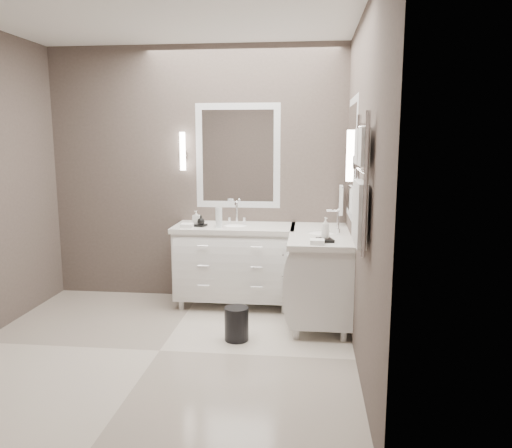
# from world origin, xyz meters

# --- Properties ---
(floor) EXTENTS (3.20, 3.00, 0.01)m
(floor) POSITION_xyz_m (0.00, 0.00, -0.01)
(floor) COLOR beige
(floor) RESTS_ON ground
(ceiling) EXTENTS (3.20, 3.00, 0.01)m
(ceiling) POSITION_xyz_m (0.00, 0.00, 2.71)
(ceiling) COLOR white
(ceiling) RESTS_ON wall_back
(wall_back) EXTENTS (3.20, 0.01, 2.70)m
(wall_back) POSITION_xyz_m (0.00, 1.50, 1.35)
(wall_back) COLOR #4F443F
(wall_back) RESTS_ON floor
(wall_front) EXTENTS (3.20, 0.01, 2.70)m
(wall_front) POSITION_xyz_m (0.00, -1.50, 1.35)
(wall_front) COLOR #4F443F
(wall_front) RESTS_ON floor
(wall_right) EXTENTS (0.01, 3.00, 2.70)m
(wall_right) POSITION_xyz_m (1.60, 0.00, 1.35)
(wall_right) COLOR #4F443F
(wall_right) RESTS_ON floor
(vanity_back) EXTENTS (1.24, 0.59, 0.97)m
(vanity_back) POSITION_xyz_m (0.45, 1.23, 0.49)
(vanity_back) COLOR white
(vanity_back) RESTS_ON floor
(vanity_right) EXTENTS (0.59, 1.24, 0.97)m
(vanity_right) POSITION_xyz_m (1.33, 0.90, 0.49)
(vanity_right) COLOR white
(vanity_right) RESTS_ON floor
(mirror_back) EXTENTS (0.90, 0.02, 1.10)m
(mirror_back) POSITION_xyz_m (0.45, 1.49, 1.55)
(mirror_back) COLOR white
(mirror_back) RESTS_ON wall_back
(mirror_right) EXTENTS (0.02, 0.90, 1.10)m
(mirror_right) POSITION_xyz_m (1.59, 0.80, 1.55)
(mirror_right) COLOR white
(mirror_right) RESTS_ON wall_right
(sconce_back) EXTENTS (0.06, 0.06, 0.40)m
(sconce_back) POSITION_xyz_m (-0.13, 1.43, 1.59)
(sconce_back) COLOR white
(sconce_back) RESTS_ON wall_back
(sconce_right) EXTENTS (0.06, 0.06, 0.40)m
(sconce_right) POSITION_xyz_m (1.53, 0.22, 1.59)
(sconce_right) COLOR white
(sconce_right) RESTS_ON wall_right
(towel_bar_corner) EXTENTS (0.03, 0.22, 0.30)m
(towel_bar_corner) POSITION_xyz_m (1.54, 1.36, 1.12)
(towel_bar_corner) COLOR white
(towel_bar_corner) RESTS_ON wall_right
(towel_ladder) EXTENTS (0.06, 0.58, 0.90)m
(towel_ladder) POSITION_xyz_m (1.55, -0.40, 1.39)
(towel_ladder) COLOR white
(towel_ladder) RESTS_ON wall_right
(waste_bin) EXTENTS (0.25, 0.25, 0.29)m
(waste_bin) POSITION_xyz_m (0.60, 0.29, 0.15)
(waste_bin) COLOR black
(waste_bin) RESTS_ON floor
(amenity_tray_back) EXTENTS (0.17, 0.14, 0.02)m
(amenity_tray_back) POSITION_xyz_m (0.09, 1.14, 0.86)
(amenity_tray_back) COLOR black
(amenity_tray_back) RESTS_ON vanity_back
(amenity_tray_right) EXTENTS (0.16, 0.19, 0.02)m
(amenity_tray_right) POSITION_xyz_m (1.35, 0.51, 0.86)
(amenity_tray_right) COLOR black
(amenity_tray_right) RESTS_ON vanity_right
(water_bottle) EXTENTS (0.08, 0.08, 0.20)m
(water_bottle) POSITION_xyz_m (0.31, 1.10, 0.95)
(water_bottle) COLOR silver
(water_bottle) RESTS_ON vanity_back
(soap_bottle_a) EXTENTS (0.08, 0.08, 0.13)m
(soap_bottle_a) POSITION_xyz_m (0.06, 1.16, 0.94)
(soap_bottle_a) COLOR white
(soap_bottle_a) RESTS_ON amenity_tray_back
(soap_bottle_b) EXTENTS (0.08, 0.08, 0.09)m
(soap_bottle_b) POSITION_xyz_m (0.12, 1.11, 0.92)
(soap_bottle_b) COLOR black
(soap_bottle_b) RESTS_ON amenity_tray_back
(soap_bottle_c) EXTENTS (0.09, 0.09, 0.19)m
(soap_bottle_c) POSITION_xyz_m (1.35, 0.51, 0.97)
(soap_bottle_c) COLOR white
(soap_bottle_c) RESTS_ON amenity_tray_right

